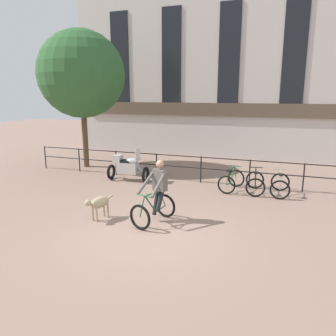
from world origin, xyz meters
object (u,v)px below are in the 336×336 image
Objects in this scene: parked_bicycle_mid_left at (255,183)px; parked_bicycle_mid_right at (280,185)px; cyclist_with_bike at (156,195)px; dog at (99,203)px; parked_bicycle_near_lamp at (231,181)px; parked_motorcycle at (128,167)px.

parked_bicycle_mid_left is 1.05× the size of parked_bicycle_mid_right.
dog is at bearing -149.56° from cyclist_with_bike.
parked_bicycle_mid_left is 0.84m from parked_bicycle_mid_right.
dog is at bearing 63.48° from parked_bicycle_near_lamp.
parked_bicycle_mid_left is at bearing 66.38° from dog.
parked_motorcycle is 5.83m from parked_bicycle_mid_right.
parked_bicycle_mid_right reaches higher than dog.
parked_motorcycle reaches higher than parked_bicycle_mid_right.
cyclist_with_bike reaches higher than parked_bicycle_near_lamp.
parked_bicycle_mid_left is (0.84, -0.00, 0.00)m from parked_bicycle_near_lamp.
dog is 6.23m from parked_bicycle_mid_right.
parked_motorcycle is at bearing 10.74° from parked_bicycle_near_lamp.
parked_bicycle_near_lamp reaches higher than dog.
parked_bicycle_near_lamp and parked_bicycle_mid_left have the same top height.
parked_motorcycle is 1.48× the size of parked_bicycle_mid_right.
dog is 5.09m from parked_bicycle_near_lamp.
cyclist_with_bike is 1.52× the size of parked_bicycle_mid_right.
parked_bicycle_near_lamp is (4.14, 0.07, -0.20)m from parked_motorcycle.
parked_bicycle_mid_right is (1.68, -0.00, 0.00)m from parked_bicycle_near_lamp.
parked_motorcycle is 1.41× the size of parked_bicycle_mid_left.
dog is at bearing 40.36° from parked_bicycle_mid_right.
cyclist_with_bike reaches higher than parked_bicycle_mid_left.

